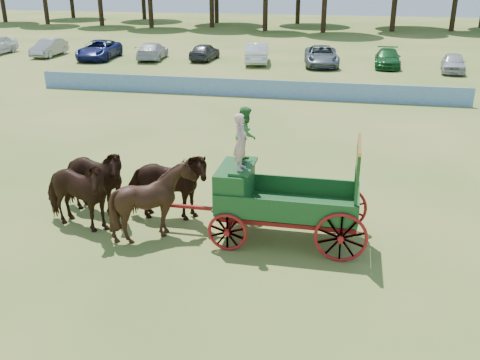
% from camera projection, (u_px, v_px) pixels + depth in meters
% --- Properties ---
extents(ground, '(160.00, 160.00, 0.00)m').
position_uv_depth(ground, '(155.00, 233.00, 15.50)').
color(ground, '#9C8C46').
rests_on(ground, ground).
extents(horse_lead_left, '(2.81, 1.77, 2.19)m').
position_uv_depth(horse_lead_left, '(75.00, 194.00, 15.39)').
color(horse_lead_left, '#311B0D').
rests_on(horse_lead_left, ground).
extents(horse_lead_right, '(2.77, 1.64, 2.19)m').
position_uv_depth(horse_lead_right, '(92.00, 180.00, 16.39)').
color(horse_lead_right, '#311B0D').
rests_on(horse_lead_right, ground).
extents(horse_wheel_left, '(2.17, 1.97, 2.20)m').
position_uv_depth(horse_wheel_left, '(154.00, 201.00, 14.94)').
color(horse_wheel_left, '#311B0D').
rests_on(horse_wheel_left, ground).
extents(horse_wheel_right, '(2.72, 1.47, 2.19)m').
position_uv_depth(horse_wheel_right, '(167.00, 186.00, 15.94)').
color(horse_wheel_right, '#311B0D').
rests_on(horse_wheel_right, ground).
extents(farm_dray, '(6.00, 2.00, 3.69)m').
position_uv_depth(farm_dray, '(262.00, 184.00, 14.71)').
color(farm_dray, maroon).
rests_on(farm_dray, ground).
extents(sponsor_banner, '(26.00, 0.08, 1.05)m').
position_uv_depth(sponsor_banner, '(243.00, 88.00, 31.88)').
color(sponsor_banner, '#1F5DAC').
rests_on(sponsor_banner, ground).
extents(parked_cars, '(55.09, 6.85, 1.65)m').
position_uv_depth(parked_cars, '(298.00, 55.00, 42.47)').
color(parked_cars, silver).
rests_on(parked_cars, ground).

